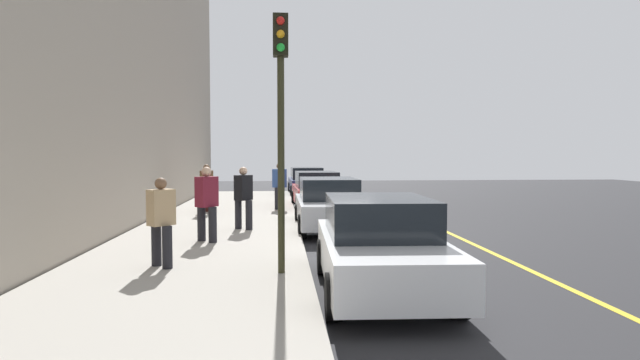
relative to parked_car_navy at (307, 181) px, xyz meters
The scene contains 15 objects.
ground_plane 12.57m from the parked_car_navy, ahead, with size 56.00×56.00×0.00m, color #28282B.
sidewalk 12.96m from the parked_car_navy, 14.29° to the right, with size 28.00×4.60×0.15m, color #A39E93.
lane_stripe_centre 13.00m from the parked_car_navy, 14.76° to the left, with size 28.00×0.14×0.01m, color gold.
snow_bank_curb 10.22m from the parked_car_navy, ahead, with size 6.45×0.56×0.22m, color white.
parked_car_navy is the anchor object (origin of this frame).
parked_car_red 6.76m from the parked_car_navy, ahead, with size 4.55×2.00×1.51m.
parked_car_silver 12.50m from the parked_car_navy, ahead, with size 4.37×1.90×1.51m.
parked_car_white 19.19m from the parked_car_navy, ahead, with size 4.29×2.01×1.51m.
pedestrian_brown_coat 9.94m from the parked_car_navy, 23.82° to the right, with size 0.53×0.55×1.71m.
pedestrian_tan_coat 18.13m from the parked_car_navy, 11.42° to the right, with size 0.51×0.51×1.64m.
pedestrian_blue_coat 8.13m from the parked_car_navy, 10.30° to the right, with size 0.53×0.55×1.73m.
pedestrian_burgundy_coat 15.42m from the parked_car_navy, 11.80° to the right, with size 0.56×0.54×1.77m.
pedestrian_black_coat 13.40m from the parked_car_navy, 10.47° to the right, with size 0.55×0.51×1.72m.
traffic_light_pole 18.60m from the parked_car_navy, ahead, with size 0.35×0.26×4.43m.
rolling_suitcase 9.53m from the parked_car_navy, 24.97° to the right, with size 0.34×0.22×0.98m.
Camera 1 is at (14.57, -1.54, 2.20)m, focal length 28.39 mm.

